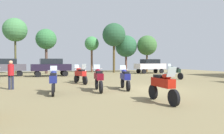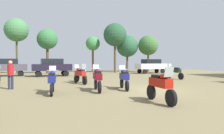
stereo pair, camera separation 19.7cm
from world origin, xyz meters
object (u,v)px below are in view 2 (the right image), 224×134
Objects in this scene: tree_2 at (127,46)px; tree_5 at (17,30)px; person_1 at (11,73)px; tree_8 at (115,35)px; tree_1 at (47,40)px; tree_3 at (93,44)px; motorcycle_1 at (81,73)px; motorcycle_2 at (174,71)px; motorcycle_8 at (52,80)px; motorcycle_9 at (124,78)px; car_1 at (52,66)px; motorcycle_5 at (161,85)px; car_2 at (151,65)px; car_3 at (7,66)px; tree_9 at (148,45)px; motorcycle_7 at (80,74)px; motorcycle_12 at (97,78)px.

tree_2 is 16.44m from tree_5.
tree_8 reaches higher than person_1.
tree_1 reaches higher than tree_3.
motorcycle_1 reaches higher than motorcycle_2.
motorcycle_9 is (4.15, 0.52, -0.00)m from motorcycle_8.
motorcycle_9 is at bearing 94.86° from motorcycle_1.
car_1 is at bearing 115.93° from motorcycle_9.
tree_3 reaches higher than motorcycle_2.
motorcycle_5 is at bearing -102.09° from tree_8.
motorcycle_5 is 20.80m from car_2.
car_2 is 20.24m from person_1.
tree_2 is at bearing -66.58° from car_1.
tree_9 is (19.84, 4.34, 3.10)m from car_3.
motorcycle_7 is at bearing 67.88° from motorcycle_8.
tree_3 is at bearing 148.86° from tree_8.
car_1 is 5.19m from car_3.
tree_2 is (9.57, 15.67, 3.44)m from motorcycle_7.
tree_2 reaches higher than motorcycle_8.
motorcycle_2 reaches higher than motorcycle_7.
tree_9 is (10.44, 22.50, 3.54)m from motorcycle_5.
tree_2 is at bearing 6.60° from tree_1.
car_2 is 0.80× the size of tree_3.
car_2 is 6.05m from tree_2.
tree_5 reaches higher than tree_2.
person_1 reaches higher than motorcycle_1.
car_3 is 2.61× the size of person_1.
motorcycle_7 is 0.47× the size of car_1.
motorcycle_1 is at bearing -77.03° from tree_1.
tree_8 reaches higher than motorcycle_12.
tree_5 is 13.78m from tree_8.
motorcycle_8 is 1.25× the size of person_1.
motorcycle_1 is 11.56m from car_3.
motorcycle_2 is 12.80m from motorcycle_8.
motorcycle_1 is 5.47m from motorcycle_9.
motorcycle_12 is at bearing -100.65° from motorcycle_7.
motorcycle_7 is 0.46× the size of car_3.
tree_8 reaches higher than motorcycle_1.
car_3 is at bearing 130.53° from motorcycle_9.
tree_3 is (6.74, 1.78, -0.32)m from tree_1.
motorcycle_12 is 5.34m from person_1.
person_1 is at bearing -82.00° from tree_5.
motorcycle_1 is at bearing 62.27° from motorcycle_7.
motorcycle_12 is 20.77m from tree_3.
tree_2 reaches higher than car_3.
tree_8 is (9.81, -0.08, 0.97)m from tree_1.
tree_2 is at bearing 30.79° from tree_8.
tree_8 is (-4.31, 3.45, 4.53)m from car_2.
car_3 is at bearing -161.71° from tree_2.
motorcycle_2 is 13.38m from car_1.
motorcycle_5 is at bearing -107.09° from tree_2.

